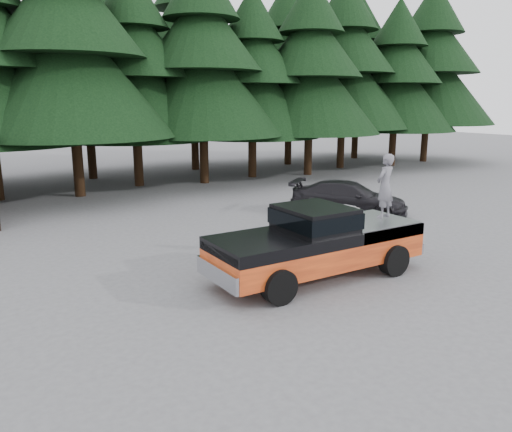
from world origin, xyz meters
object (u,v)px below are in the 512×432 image
pickup_truck (317,253)px  man_on_bed (385,186)px  air_compressor (345,217)px  parked_car (349,198)px

pickup_truck → man_on_bed: bearing=0.7°
pickup_truck → air_compressor: bearing=-1.7°
pickup_truck → air_compressor: air_compressor is taller
man_on_bed → parked_car: (3.40, 5.18, -1.55)m
pickup_truck → parked_car: parked_car is taller
parked_car → pickup_truck: bearing=-175.4°
air_compressor → man_on_bed: man_on_bed is taller
man_on_bed → parked_car: 6.38m
pickup_truck → parked_car: 7.79m
air_compressor → parked_car: bearing=35.7°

